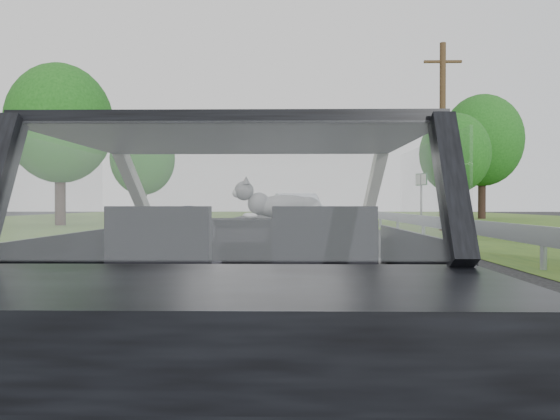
{
  "coord_description": "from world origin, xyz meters",
  "views": [
    {
      "loc": [
        0.23,
        -3.02,
        1.1
      ],
      "look_at": [
        0.17,
        0.56,
        1.06
      ],
      "focal_mm": 35.0,
      "sensor_mm": 36.0,
      "label": 1
    }
  ],
  "objects_px": {
    "subject_car": "(248,271)",
    "highway_sign": "(421,199)",
    "utility_pole": "(443,137)",
    "other_car": "(297,212)",
    "cat": "(286,205)"
  },
  "relations": [
    {
      "from": "other_car",
      "to": "highway_sign",
      "type": "relative_size",
      "value": 1.68
    },
    {
      "from": "subject_car",
      "to": "highway_sign",
      "type": "bearing_deg",
      "value": 74.48
    },
    {
      "from": "utility_pole",
      "to": "highway_sign",
      "type": "bearing_deg",
      "value": 82.3
    },
    {
      "from": "highway_sign",
      "to": "utility_pole",
      "type": "xyz_separation_m",
      "value": [
        -1.07,
        -7.88,
        2.39
      ]
    },
    {
      "from": "subject_car",
      "to": "highway_sign",
      "type": "relative_size",
      "value": 1.46
    },
    {
      "from": "subject_car",
      "to": "utility_pole",
      "type": "height_order",
      "value": "utility_pole"
    },
    {
      "from": "cat",
      "to": "highway_sign",
      "type": "relative_size",
      "value": 0.23
    },
    {
      "from": "other_car",
      "to": "highway_sign",
      "type": "bearing_deg",
      "value": 39.17
    },
    {
      "from": "subject_car",
      "to": "other_car",
      "type": "relative_size",
      "value": 0.87
    },
    {
      "from": "cat",
      "to": "subject_car",
      "type": "bearing_deg",
      "value": -117.27
    },
    {
      "from": "subject_car",
      "to": "utility_pole",
      "type": "xyz_separation_m",
      "value": [
        6.37,
        18.89,
        3.03
      ]
    },
    {
      "from": "other_car",
      "to": "utility_pole",
      "type": "distance_m",
      "value": 6.55
    },
    {
      "from": "subject_car",
      "to": "utility_pole",
      "type": "distance_m",
      "value": 20.16
    },
    {
      "from": "subject_car",
      "to": "cat",
      "type": "xyz_separation_m",
      "value": [
        0.21,
        0.63,
        0.37
      ]
    },
    {
      "from": "other_car",
      "to": "cat",
      "type": "bearing_deg",
      "value": -99.77
    }
  ]
}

